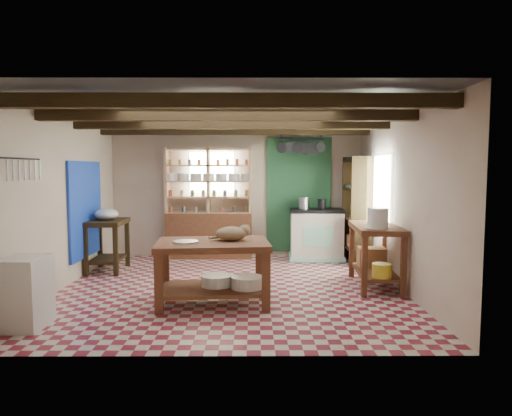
{
  "coord_description": "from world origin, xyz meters",
  "views": [
    {
      "loc": [
        0.35,
        -6.7,
        1.79
      ],
      "look_at": [
        0.38,
        0.3,
        1.17
      ],
      "focal_mm": 32.0,
      "sensor_mm": 36.0,
      "label": 1
    }
  ],
  "objects_px": {
    "prep_table": "(107,245)",
    "right_counter": "(375,256)",
    "cat": "(231,234)",
    "white_cabinet": "(25,292)",
    "work_table": "(213,272)",
    "stove": "(316,234)"
  },
  "relations": [
    {
      "from": "white_cabinet",
      "to": "right_counter",
      "type": "distance_m",
      "value": 4.74
    },
    {
      "from": "work_table",
      "to": "prep_table",
      "type": "distance_m",
      "value": 2.77
    },
    {
      "from": "prep_table",
      "to": "right_counter",
      "type": "xyz_separation_m",
      "value": [
        4.38,
        -1.06,
        0.02
      ]
    },
    {
      "from": "prep_table",
      "to": "stove",
      "type": "bearing_deg",
      "value": 13.56
    },
    {
      "from": "right_counter",
      "to": "work_table",
      "type": "bearing_deg",
      "value": -156.66
    },
    {
      "from": "prep_table",
      "to": "right_counter",
      "type": "relative_size",
      "value": 0.69
    },
    {
      "from": "right_counter",
      "to": "cat",
      "type": "relative_size",
      "value": 3.13
    },
    {
      "from": "right_counter",
      "to": "cat",
      "type": "xyz_separation_m",
      "value": [
        -2.13,
        -0.77,
        0.45
      ]
    },
    {
      "from": "work_table",
      "to": "right_counter",
      "type": "relative_size",
      "value": 1.12
    },
    {
      "from": "work_table",
      "to": "white_cabinet",
      "type": "height_order",
      "value": "work_table"
    },
    {
      "from": "work_table",
      "to": "right_counter",
      "type": "xyz_separation_m",
      "value": [
        2.38,
        0.85,
        0.05
      ]
    },
    {
      "from": "prep_table",
      "to": "white_cabinet",
      "type": "xyz_separation_m",
      "value": [
        -0.02,
        -2.82,
        -0.05
      ]
    },
    {
      "from": "white_cabinet",
      "to": "cat",
      "type": "relative_size",
      "value": 1.92
    },
    {
      "from": "white_cabinet",
      "to": "cat",
      "type": "height_order",
      "value": "cat"
    },
    {
      "from": "stove",
      "to": "right_counter",
      "type": "height_order",
      "value": "stove"
    },
    {
      "from": "work_table",
      "to": "cat",
      "type": "bearing_deg",
      "value": 11.31
    },
    {
      "from": "work_table",
      "to": "prep_table",
      "type": "bearing_deg",
      "value": 131.12
    },
    {
      "from": "stove",
      "to": "cat",
      "type": "xyz_separation_m",
      "value": [
        -1.52,
        -2.86,
        0.42
      ]
    },
    {
      "from": "white_cabinet",
      "to": "right_counter",
      "type": "xyz_separation_m",
      "value": [
        4.4,
        1.76,
        0.07
      ]
    },
    {
      "from": "stove",
      "to": "right_counter",
      "type": "bearing_deg",
      "value": -71.31
    },
    {
      "from": "work_table",
      "to": "white_cabinet",
      "type": "xyz_separation_m",
      "value": [
        -2.02,
        -0.91,
        -0.02
      ]
    },
    {
      "from": "white_cabinet",
      "to": "right_counter",
      "type": "relative_size",
      "value": 0.61
    }
  ]
}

